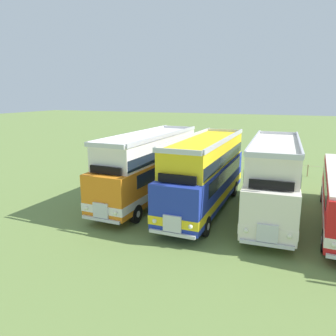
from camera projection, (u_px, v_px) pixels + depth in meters
ground_plane at (271, 216)px, 19.06m from camera, size 200.00×200.00×0.00m
bus_first_in_row at (150, 165)px, 21.64m from camera, size 2.97×11.39×4.52m
bus_second_in_row at (205, 172)px, 19.72m from camera, size 2.73×10.81×4.52m
bus_third_in_row at (273, 178)px, 18.41m from camera, size 2.91×10.05×4.52m
rope_fence_line at (281, 167)px, 28.81m from camera, size 21.82×0.08×1.05m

